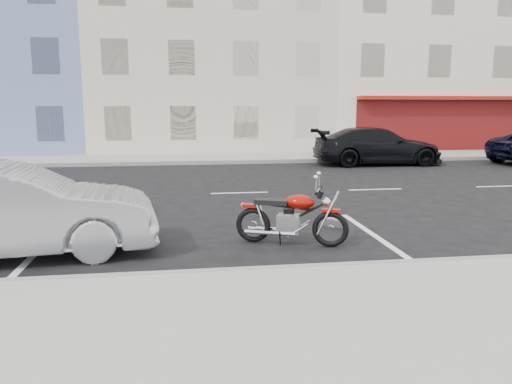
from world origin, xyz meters
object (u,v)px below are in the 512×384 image
Objects in this scene: sedan_silver at (8,211)px; car_far at (377,146)px; motorcycle at (332,221)px; fire_hydrant at (506,145)px.

sedan_silver is 15.67m from car_far.
fire_hydrant is at bearing 68.79° from motorcycle.
sedan_silver is (-18.33, -13.94, 0.23)m from fire_hydrant.
fire_hydrant is at bearing -59.98° from sedan_silver.
motorcycle is (-13.03, -14.12, -0.07)m from fire_hydrant.
car_far reaches higher than fire_hydrant.
sedan_silver is at bearing -142.74° from fire_hydrant.
motorcycle is at bearing -132.69° from fire_hydrant.
motorcycle is 0.41× the size of sedan_silver.
sedan_silver is (-5.30, 0.18, 0.30)m from motorcycle.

